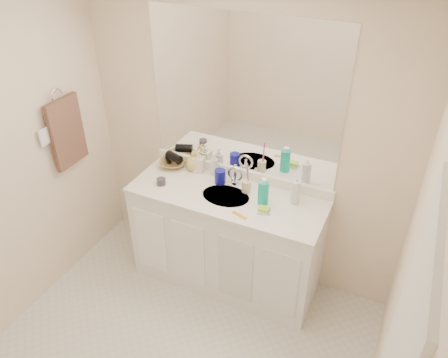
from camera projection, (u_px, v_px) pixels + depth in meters
ceiling at (118, 15)px, 1.71m from camera, size 2.60×2.60×0.02m
wall_back at (242, 142)px, 3.35m from camera, size 2.60×0.02×2.40m
wall_right at (398, 331)px, 1.90m from camera, size 0.02×2.60×2.40m
vanity_cabinet at (227, 240)px, 3.57m from camera, size 1.50×0.55×0.85m
countertop at (227, 196)px, 3.33m from camera, size 1.52×0.57×0.03m
backsplash at (240, 173)px, 3.49m from camera, size 1.52×0.03×0.08m
sink_basin at (226, 197)px, 3.31m from camera, size 0.37×0.37×0.02m
faucet at (235, 178)px, 3.41m from camera, size 0.02×0.02×0.11m
mirror at (243, 98)px, 3.15m from camera, size 1.48×0.01×1.20m
blue_mug at (220, 177)px, 3.42m from camera, size 0.10×0.10×0.12m
tan_cup at (246, 186)px, 3.33m from camera, size 0.09×0.09×0.09m
toothbrush at (248, 175)px, 3.27m from camera, size 0.01×0.04×0.22m
mouthwash_bottle at (263, 193)px, 3.17m from camera, size 0.10×0.10×0.19m
clear_pump_bottle at (295, 192)px, 3.18m from camera, size 0.09×0.09×0.18m
soap_dish at (264, 211)px, 3.13m from camera, size 0.12×0.11×0.01m
green_soap at (264, 209)px, 3.12m from camera, size 0.08×0.06×0.03m
orange_comb at (239, 215)px, 3.10m from camera, size 0.13×0.06×0.01m
dark_jar at (161, 182)px, 3.42m from camera, size 0.09×0.09×0.05m
soap_bottle_white at (214, 164)px, 3.51m from camera, size 0.09×0.09×0.19m
soap_bottle_cream at (199, 161)px, 3.54m from camera, size 0.10×0.10×0.19m
soap_bottle_yellow at (194, 160)px, 3.57m from camera, size 0.17×0.17×0.17m
wicker_basket at (172, 163)px, 3.65m from camera, size 0.28×0.28×0.05m
hair_dryer at (174, 157)px, 3.60m from camera, size 0.16×0.12×0.07m
towel_ring at (57, 95)px, 3.21m from camera, size 0.01×0.11×0.11m
hand_towel at (67, 132)px, 3.37m from camera, size 0.04×0.32×0.55m
switch_plate at (44, 137)px, 3.20m from camera, size 0.01×0.08×0.13m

